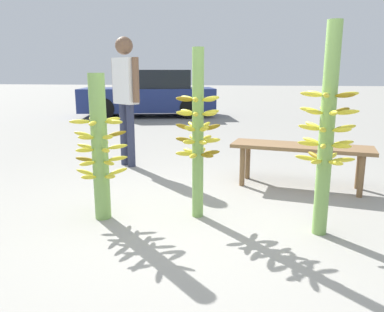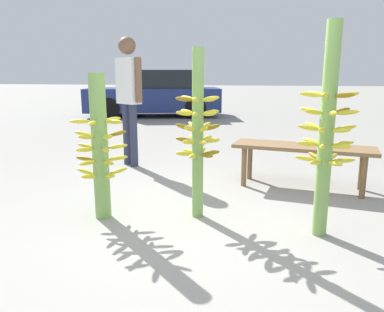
{
  "view_description": "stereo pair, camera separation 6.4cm",
  "coord_description": "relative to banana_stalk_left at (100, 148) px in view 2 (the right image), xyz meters",
  "views": [
    {
      "loc": [
        0.45,
        -2.8,
        1.26
      ],
      "look_at": [
        -0.09,
        0.41,
        0.55
      ],
      "focal_mm": 35.0,
      "sensor_mm": 36.0,
      "label": 1
    },
    {
      "loc": [
        0.52,
        -2.79,
        1.26
      ],
      "look_at": [
        -0.09,
        0.41,
        0.55
      ],
      "focal_mm": 35.0,
      "sensor_mm": 36.0,
      "label": 2
    }
  ],
  "objects": [
    {
      "name": "banana_stalk_center",
      "position": [
        0.83,
        0.18,
        0.13
      ],
      "size": [
        0.4,
        0.4,
        1.48
      ],
      "color": "#7AA851",
      "rests_on": "ground_plane"
    },
    {
      "name": "vendor_person",
      "position": [
        -0.43,
        1.92,
        0.44
      ],
      "size": [
        0.5,
        0.37,
        1.74
      ],
      "rotation": [
        0.0,
        0.0,
        -0.59
      ],
      "color": "#2D334C",
      "rests_on": "ground_plane"
    },
    {
      "name": "ground_plane",
      "position": [
        0.86,
        -0.18,
        -0.64
      ],
      "size": [
        80.0,
        80.0,
        0.0
      ],
      "primitive_type": "plane",
      "color": "gray"
    },
    {
      "name": "market_bench",
      "position": [
        1.83,
        1.26,
        -0.22
      ],
      "size": [
        1.58,
        0.7,
        0.49
      ],
      "rotation": [
        0.0,
        0.0,
        -0.17
      ],
      "color": "brown",
      "rests_on": "ground_plane"
    },
    {
      "name": "banana_stalk_right",
      "position": [
        1.86,
        -0.02,
        0.2
      ],
      "size": [
        0.45,
        0.45,
        1.65
      ],
      "color": "#7AA851",
      "rests_on": "ground_plane"
    },
    {
      "name": "parked_car",
      "position": [
        -1.88,
        8.1,
        0.02
      ],
      "size": [
        4.25,
        2.62,
        1.37
      ],
      "rotation": [
        0.0,
        0.0,
        1.82
      ],
      "color": "navy",
      "rests_on": "ground_plane"
    },
    {
      "name": "banana_stalk_left",
      "position": [
        0.0,
        0.0,
        0.0
      ],
      "size": [
        0.48,
        0.48,
        1.27
      ],
      "color": "#7AA851",
      "rests_on": "ground_plane"
    }
  ]
}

